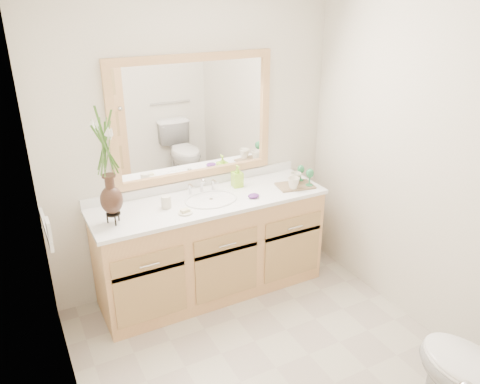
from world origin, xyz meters
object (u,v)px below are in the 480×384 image
toilet (478,383)px  tray (295,186)px  soap_bottle (237,177)px  flower_vase (106,154)px  tumbler (166,202)px

toilet → tray: tray is taller
toilet → soap_bottle: (-0.40, 2.06, 0.54)m
soap_bottle → tray: (0.42, -0.22, -0.07)m
soap_bottle → tray: soap_bottle is taller
flower_vase → tray: flower_vase is taller
tumbler → tray: 1.08m
tumbler → tray: tumbler is taller
tumbler → soap_bottle: 0.66m
tumbler → soap_bottle: size_ratio=0.58×
toilet → flower_vase: 2.56m
toilet → flower_vase: bearing=-52.2°
flower_vase → soap_bottle: bearing=10.0°
tray → soap_bottle: bearing=162.6°
flower_vase → tray: size_ratio=2.53×
toilet → soap_bottle: bearing=-79.1°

